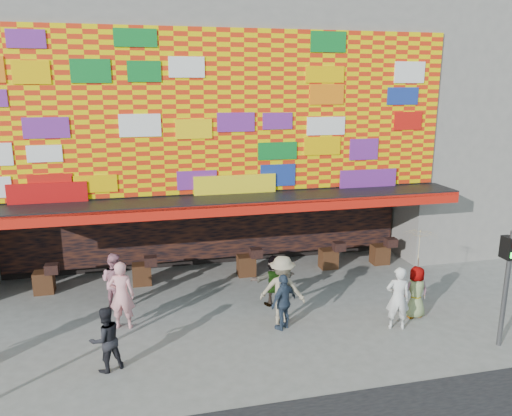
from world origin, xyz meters
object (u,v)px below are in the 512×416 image
object	(u,v)px
parasol	(420,245)
ped_i	(114,281)
ped_c	(106,339)
signal_right	(507,276)
ped_g	(416,292)
ped_d	(282,290)
ped_e	(284,302)
ped_b	(122,295)
ped_f	(274,280)
ped_h	(398,298)

from	to	relation	value
parasol	ped_i	bearing A→B (deg)	162.47
ped_c	parasol	size ratio (longest dim) A/B	0.85
signal_right	ped_g	bearing A→B (deg)	123.09
ped_d	ped_i	distance (m)	4.95
ped_e	ped_d	bearing A→B (deg)	-133.12
ped_d	ped_c	bearing A→B (deg)	39.76
ped_c	ped_e	distance (m)	4.61
ped_c	ped_g	bearing A→B (deg)	160.44
ped_b	ped_f	world-z (taller)	ped_b
ped_g	ped_i	bearing A→B (deg)	-18.07
ped_d	ped_i	world-z (taller)	ped_d
ped_c	ped_e	xyz separation A→B (m)	(4.50, 0.99, 0.00)
ped_c	ped_g	size ratio (longest dim) A/B	1.03
ped_b	ped_e	xyz separation A→B (m)	(4.18, -1.05, -0.17)
ped_g	signal_right	bearing A→B (deg)	122.55
ped_e	ped_i	bearing A→B (deg)	-61.30
signal_right	parasol	xyz separation A→B (m)	(-1.25, 1.91, 0.27)
signal_right	ped_d	xyz separation A→B (m)	(-4.98, 2.45, -0.90)
ped_i	signal_right	bearing A→B (deg)	-172.84
ped_c	ped_i	xyz separation A→B (m)	(0.06, 3.41, 0.06)
ped_b	ped_g	bearing A→B (deg)	-175.32
signal_right	ped_c	size ratio (longest dim) A/B	1.95
ped_g	ped_h	xyz separation A→B (m)	(-0.84, -0.49, 0.12)
ped_e	ped_f	xyz separation A→B (m)	(0.16, 1.53, -0.01)
ped_b	ped_h	distance (m)	7.36
ped_d	signal_right	bearing A→B (deg)	177.12
ped_e	ped_h	bearing A→B (deg)	134.46
signal_right	ped_h	bearing A→B (deg)	145.68
ped_f	signal_right	bearing A→B (deg)	135.40
signal_right	ped_i	world-z (taller)	signal_right
ped_c	parasol	distance (m)	8.45
signal_right	ped_d	bearing A→B (deg)	153.78
ped_b	ped_h	bearing A→B (deg)	179.89
ped_c	ped_e	world-z (taller)	ped_e
ped_d	ped_g	distance (m)	3.78
ped_b	ped_d	distance (m)	4.31
ped_e	ped_h	distance (m)	3.04
signal_right	ped_c	distance (m)	9.67
ped_i	ped_h	bearing A→B (deg)	-170.07
ped_h	ped_g	bearing A→B (deg)	-132.33
ped_g	ped_h	world-z (taller)	ped_h
ped_c	ped_h	distance (m)	7.47
ped_g	ped_i	world-z (taller)	ped_i
parasol	ped_e	bearing A→B (deg)	177.24
ped_b	ped_e	size ratio (longest dim) A/B	1.22
ped_f	ped_i	size ratio (longest dim) A/B	0.92
signal_right	parasol	size ratio (longest dim) A/B	1.65
signal_right	ped_e	distance (m)	5.57
ped_f	ped_i	world-z (taller)	ped_i
ped_f	ped_i	xyz separation A→B (m)	(-4.60, 0.89, 0.07)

